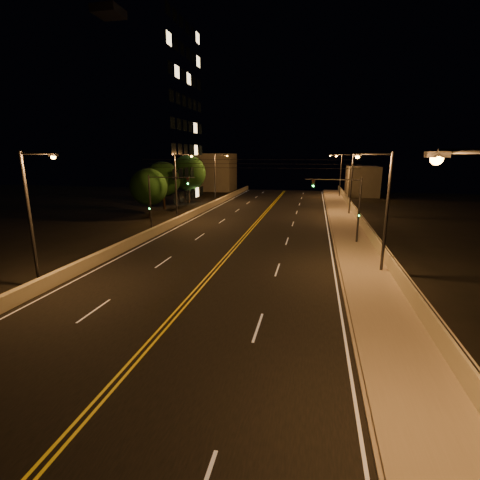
% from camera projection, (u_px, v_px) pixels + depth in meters
% --- Properties ---
extents(road, '(18.00, 120.00, 0.02)m').
position_uv_depth(road, '(220.00, 264.00, 26.97)').
color(road, black).
rests_on(road, ground).
extents(sidewalk, '(3.60, 120.00, 0.30)m').
position_uv_depth(sidewalk, '(366.00, 272.00, 24.75)').
color(sidewalk, gray).
rests_on(sidewalk, ground).
extents(curb, '(0.14, 120.00, 0.15)m').
position_uv_depth(curb, '(339.00, 271.00, 25.14)').
color(curb, gray).
rests_on(curb, ground).
extents(parapet_wall, '(0.30, 120.00, 1.00)m').
position_uv_depth(parapet_wall, '(392.00, 264.00, 24.26)').
color(parapet_wall, '#AFAA92').
rests_on(parapet_wall, sidewalk).
extents(jersey_barrier, '(0.45, 120.00, 0.87)m').
position_uv_depth(jersey_barrier, '(112.00, 252.00, 28.75)').
color(jersey_barrier, '#AFAA92').
rests_on(jersey_barrier, ground).
extents(distant_building_right, '(6.00, 10.00, 6.01)m').
position_uv_depth(distant_building_right, '(362.00, 181.00, 72.44)').
color(distant_building_right, slate).
rests_on(distant_building_right, ground).
extents(distant_building_left, '(8.00, 8.00, 8.62)m').
position_uv_depth(distant_building_left, '(217.00, 172.00, 82.39)').
color(distant_building_left, slate).
rests_on(distant_building_left, ground).
extents(parapet_rail, '(0.06, 120.00, 0.06)m').
position_uv_depth(parapet_rail, '(393.00, 257.00, 24.13)').
color(parapet_rail, black).
rests_on(parapet_rail, parapet_wall).
extents(lane_markings, '(17.32, 116.00, 0.00)m').
position_uv_depth(lane_markings, '(220.00, 264.00, 26.90)').
color(lane_markings, silver).
rests_on(lane_markings, road).
extents(streetlight_1, '(2.55, 0.28, 8.45)m').
position_uv_depth(streetlight_1, '(383.00, 205.00, 23.65)').
color(streetlight_1, '#2D2D33').
rests_on(streetlight_1, ground).
extents(streetlight_2, '(2.55, 0.28, 8.45)m').
position_uv_depth(streetlight_2, '(349.00, 180.00, 47.62)').
color(streetlight_2, '#2D2D33').
rests_on(streetlight_2, ground).
extents(streetlight_3, '(2.55, 0.28, 8.45)m').
position_uv_depth(streetlight_3, '(339.00, 173.00, 68.30)').
color(streetlight_3, '#2D2D33').
rests_on(streetlight_3, ground).
extents(streetlight_4, '(2.55, 0.28, 8.45)m').
position_uv_depth(streetlight_4, '(33.00, 211.00, 21.21)').
color(streetlight_4, '#2D2D33').
rests_on(streetlight_4, ground).
extents(streetlight_5, '(2.55, 0.28, 8.45)m').
position_uv_depth(streetlight_5, '(178.00, 182.00, 43.47)').
color(streetlight_5, '#2D2D33').
rests_on(streetlight_5, ground).
extents(streetlight_6, '(2.55, 0.28, 8.45)m').
position_uv_depth(streetlight_6, '(217.00, 175.00, 60.39)').
color(streetlight_6, '#2D2D33').
rests_on(streetlight_6, ground).
extents(traffic_signal_right, '(5.11, 0.31, 6.25)m').
position_uv_depth(traffic_signal_right, '(348.00, 203.00, 32.03)').
color(traffic_signal_right, '#2D2D33').
rests_on(traffic_signal_right, ground).
extents(traffic_signal_left, '(5.11, 0.31, 6.25)m').
position_uv_depth(traffic_signal_left, '(159.00, 198.00, 35.84)').
color(traffic_signal_left, '#2D2D33').
rests_on(traffic_signal_left, ground).
extents(overhead_wires, '(22.00, 0.03, 0.83)m').
position_uv_depth(overhead_wires, '(244.00, 164.00, 34.24)').
color(overhead_wires, black).
extents(building_tower, '(24.00, 15.00, 29.97)m').
position_uv_depth(building_tower, '(117.00, 116.00, 56.09)').
color(building_tower, slate).
rests_on(building_tower, ground).
extents(tree_0, '(4.87, 4.87, 6.59)m').
position_uv_depth(tree_0, '(149.00, 187.00, 45.59)').
color(tree_0, black).
rests_on(tree_0, ground).
extents(tree_1, '(5.39, 5.39, 7.31)m').
position_uv_depth(tree_1, '(163.00, 179.00, 53.70)').
color(tree_1, black).
rests_on(tree_1, ground).
extents(tree_2, '(6.10, 6.10, 8.27)m').
position_uv_depth(tree_2, '(188.00, 173.00, 60.36)').
color(tree_2, black).
rests_on(tree_2, ground).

